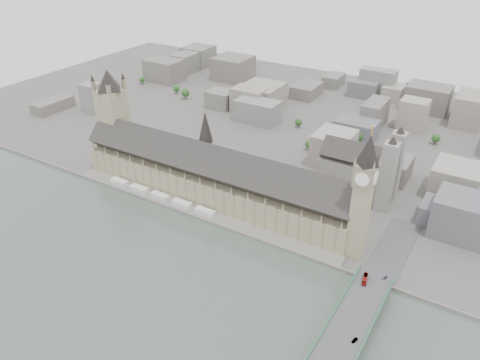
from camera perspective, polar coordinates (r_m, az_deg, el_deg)
The scene contains 16 objects.
ground at distance 416.65m, azimuth -4.84°, elevation -3.48°, with size 900.00×900.00×0.00m, color #595651.
river_thames at distance 330.02m, azimuth -22.50°, elevation -16.75°, with size 600.00×600.00×0.00m, color #4B594E.
embankment_wall at distance 405.94m, azimuth -6.08°, elevation -4.29°, with size 600.00×1.50×3.00m, color gray.
river_terrace at distance 411.13m, azimuth -5.46°, elevation -3.85°, with size 270.00×15.00×2.00m, color gray.
terrace_tents at distance 431.75m, azimuth -9.73°, elevation -1.93°, with size 118.00×7.00×4.00m.
palace_of_westminster at distance 418.52m, azimuth -3.41°, elevation 0.37°, with size 265.00×40.73×55.44m.
elizabeth_tower at distance 340.57m, azimuth 14.79°, elevation -1.18°, with size 17.00×17.00×107.50m.
victoria_tower at distance 482.71m, azimuth -15.25°, elevation 7.75°, with size 30.00×30.00×100.00m.
central_tower at distance 412.44m, azimuth -4.21°, elevation 5.37°, with size 13.00×13.00×48.00m.
westminster_bridge at distance 296.97m, azimuth 11.91°, elevation -19.60°, with size 25.00×325.00×10.25m, color #474749.
westminster_abbey at distance 436.27m, azimuth 14.48°, elevation 1.06°, with size 68.00×36.00×64.00m.
city_skyline_inland at distance 601.52m, azimuth 8.94°, elevation 9.07°, with size 720.00×360.00×38.00m, color gray, non-canonical shape.
park_trees at distance 459.98m, azimuth -1.55°, elevation 1.14°, with size 110.00×30.00×15.00m, color #224C1B, non-canonical shape.
red_bus_north at distance 334.93m, azimuth 15.00°, elevation -11.57°, with size 2.80×11.95×3.33m, color #A61B13.
car_silver at distance 295.79m, azimuth 13.80°, elevation -18.44°, with size 1.59×4.55×1.50m, color gray.
car_approach at distance 340.98m, azimuth 17.22°, elevation -11.32°, with size 1.89×4.64×1.35m, color gray.
Camera 1 is at (210.70, -278.51, 227.24)m, focal length 35.00 mm.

